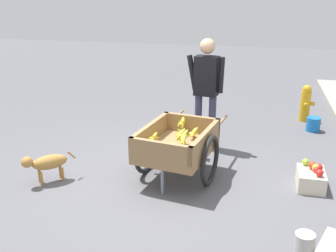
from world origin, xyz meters
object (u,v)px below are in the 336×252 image
fruit_cart (177,146)px  fire_hydrant (306,103)px  plastic_bucket (313,124)px  apple_crate (311,178)px  dog (47,163)px  vendor_person (206,84)px

fruit_cart → fire_hydrant: (-2.76, 1.81, -0.10)m
plastic_bucket → apple_crate: bearing=-6.7°
fire_hydrant → dog: bearing=-46.0°
vendor_person → apple_crate: bearing=55.0°
vendor_person → fire_hydrant: bearing=135.3°
plastic_bucket → apple_crate: (2.12, -0.25, 0.01)m
fire_hydrant → apple_crate: (2.66, -0.15, -0.20)m
plastic_bucket → fruit_cart: bearing=-40.7°
fire_hydrant → fruit_cart: bearing=-33.2°
apple_crate → dog: bearing=-79.4°
dog → fire_hydrant: fire_hydrant is taller
fruit_cart → apple_crate: fruit_cart is taller
fire_hydrant → plastic_bucket: (0.54, 0.10, -0.21)m
dog → fire_hydrant: (-3.26, 3.38, 0.06)m
fire_hydrant → apple_crate: fire_hydrant is taller
fruit_cart → dog: size_ratio=3.34×
fruit_cart → vendor_person: size_ratio=1.06×
fruit_cart → plastic_bucket: fruit_cart is taller
fruit_cart → dog: bearing=-72.2°
vendor_person → dog: size_ratio=3.15×
dog → apple_crate: size_ratio=1.19×
dog → plastic_bucket: bearing=128.1°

